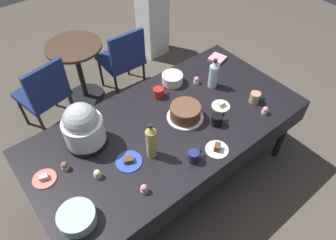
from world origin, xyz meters
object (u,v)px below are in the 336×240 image
object	(u,v)px
dessert_plate_coral	(44,178)
coffee_mug_navy	(194,156)
dessert_plate_cobalt	(129,161)
cupcake_mint	(97,174)
soda_bottle_water	(214,74)
soda_bottle_ginger_ale	(151,141)
potluck_table	(168,130)
coffee_mug_red	(159,92)
ceramic_snack_bowl	(172,79)
water_cooler	(152,12)
frosted_layer_cake	(185,112)
round_cafe_table	(78,63)
cupcake_berry	(65,166)
cupcake_lemon	(265,111)
coffee_mug_black	(217,120)
slow_cooker	(83,127)
maroon_chair_right	(123,58)
cupcake_cocoa	(144,189)
dessert_plate_white	(217,149)
cupcake_rose	(196,80)
glass_salad_bowl	(77,218)
maroon_chair_left	(44,92)
coffee_mug_tan	(255,97)
dessert_plate_cream	(221,105)

from	to	relation	value
dessert_plate_coral	coffee_mug_navy	bearing A→B (deg)	-30.01
dessert_plate_cobalt	cupcake_mint	distance (m)	0.23
soda_bottle_water	cupcake_mint	bearing A→B (deg)	-171.30
soda_bottle_ginger_ale	potluck_table	bearing A→B (deg)	29.45
coffee_mug_red	potluck_table	bearing A→B (deg)	-115.29
ceramic_snack_bowl	water_cooler	distance (m)	1.64
frosted_layer_cake	round_cafe_table	xyz separation A→B (m)	(-0.20, 1.55, -0.31)
cupcake_berry	cupcake_lemon	distance (m)	1.58
cupcake_lemon	coffee_mug_black	world-z (taller)	coffee_mug_black
slow_cooker	maroon_chair_right	distance (m)	1.51
dessert_plate_coral	cupcake_cocoa	xyz separation A→B (m)	(0.46, -0.50, 0.02)
dessert_plate_white	water_cooler	size ratio (longest dim) A/B	0.14
ceramic_snack_bowl	dessert_plate_cobalt	distance (m)	0.92
slow_cooker	dessert_plate_white	bearing A→B (deg)	-43.14
cupcake_cocoa	maroon_chair_right	world-z (taller)	maroon_chair_right
soda_bottle_water	coffee_mug_navy	size ratio (longest dim) A/B	2.35
dessert_plate_cobalt	water_cooler	distance (m)	2.49
frosted_layer_cake	cupcake_mint	xyz separation A→B (m)	(-0.82, -0.05, -0.03)
cupcake_rose	coffee_mug_red	world-z (taller)	coffee_mug_red
dessert_plate_coral	soda_bottle_ginger_ale	world-z (taller)	soda_bottle_ginger_ale
cupcake_lemon	coffee_mug_red	xyz separation A→B (m)	(-0.54, 0.70, 0.01)
dessert_plate_coral	cupcake_cocoa	world-z (taller)	cupcake_cocoa
cupcake_mint	coffee_mug_red	bearing A→B (deg)	25.16
frosted_layer_cake	dessert_plate_coral	bearing A→B (deg)	171.81
cupcake_cocoa	cupcake_mint	bearing A→B (deg)	121.58
cupcake_rose	maroon_chair_right	size ratio (longest dim) A/B	0.08
glass_salad_bowl	dessert_plate_cobalt	world-z (taller)	glass_salad_bowl
coffee_mug_black	ceramic_snack_bowl	bearing A→B (deg)	85.33
potluck_table	cupcake_mint	distance (m)	0.68
potluck_table	glass_salad_bowl	world-z (taller)	glass_salad_bowl
dessert_plate_cobalt	coffee_mug_navy	world-z (taller)	coffee_mug_navy
soda_bottle_water	maroon_chair_left	bearing A→B (deg)	133.73
maroon_chair_left	ceramic_snack_bowl	bearing A→B (deg)	-46.37
maroon_chair_left	maroon_chair_right	distance (m)	0.93
coffee_mug_tan	maroon_chair_right	distance (m)	1.61
cupcake_mint	soda_bottle_water	size ratio (longest dim) A/B	0.24
soda_bottle_water	soda_bottle_ginger_ale	bearing A→B (deg)	-162.73
frosted_layer_cake	dessert_plate_coral	xyz separation A→B (m)	(-1.11, 0.16, -0.05)
coffee_mug_red	coffee_mug_tan	world-z (taller)	coffee_mug_tan
soda_bottle_water	water_cooler	size ratio (longest dim) A/B	0.22
dessert_plate_cobalt	dessert_plate_cream	bearing A→B (deg)	-0.68
cupcake_mint	ceramic_snack_bowl	bearing A→B (deg)	23.80
coffee_mug_tan	coffee_mug_black	bearing A→B (deg)	177.64
dessert_plate_white	maroon_chair_right	size ratio (longest dim) A/B	0.20
soda_bottle_ginger_ale	coffee_mug_red	xyz separation A→B (m)	(0.41, 0.46, -0.10)
glass_salad_bowl	coffee_mug_red	distance (m)	1.21
frosted_layer_cake	cupcake_lemon	distance (m)	0.65
frosted_layer_cake	cupcake_rose	world-z (taller)	frosted_layer_cake
coffee_mug_black	round_cafe_table	distance (m)	1.82
frosted_layer_cake	coffee_mug_red	xyz separation A→B (m)	(-0.01, 0.33, -0.02)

